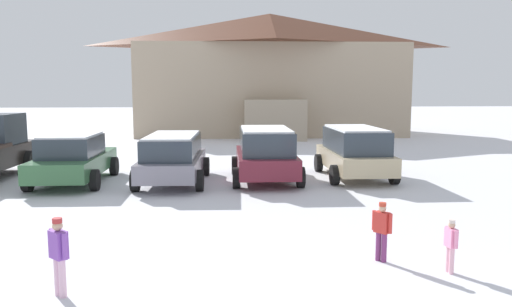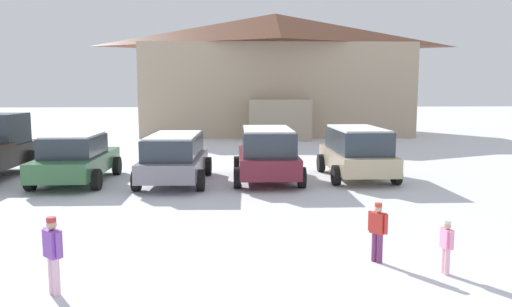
% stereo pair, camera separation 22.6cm
% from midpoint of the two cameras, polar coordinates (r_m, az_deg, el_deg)
% --- Properties ---
extents(ski_lodge, '(17.83, 10.13, 7.96)m').
position_cam_midpoint_polar(ski_lodge, '(33.93, 2.37, 9.12)').
color(ski_lodge, tan).
rests_on(ski_lodge, ground).
extents(parked_green_coupe, '(2.21, 4.40, 1.58)m').
position_cam_midpoint_polar(parked_green_coupe, '(16.95, -19.53, -0.47)').
color(parked_green_coupe, '#37683F').
rests_on(parked_green_coupe, ground).
extents(parked_grey_wagon, '(2.29, 4.47, 1.57)m').
position_cam_midpoint_polar(parked_grey_wagon, '(16.13, -8.87, -0.33)').
color(parked_grey_wagon, gray).
rests_on(parked_grey_wagon, ground).
extents(parked_maroon_van, '(2.27, 4.15, 1.73)m').
position_cam_midpoint_polar(parked_maroon_van, '(16.29, 1.67, 0.10)').
color(parked_maroon_van, maroon).
rests_on(parked_maroon_van, ground).
extents(parked_beige_suv, '(2.19, 4.23, 1.72)m').
position_cam_midpoint_polar(parked_beige_suv, '(17.16, 11.80, 0.29)').
color(parked_beige_suv, tan).
rests_on(parked_beige_suv, ground).
extents(skier_child_in_purple_jacket, '(0.33, 0.33, 1.16)m').
position_cam_midpoint_polar(skier_child_in_purple_jacket, '(7.88, -21.43, -10.36)').
color(skier_child_in_purple_jacket, silver).
rests_on(skier_child_in_purple_jacket, ground).
extents(skier_child_in_pink_snowsuit, '(0.15, 0.33, 0.89)m').
position_cam_midpoint_polar(skier_child_in_pink_snowsuit, '(8.78, 21.64, -9.59)').
color(skier_child_in_pink_snowsuit, '#EAABBE').
rests_on(skier_child_in_pink_snowsuit, ground).
extents(skier_child_in_red_jacket, '(0.28, 0.32, 1.05)m').
position_cam_midpoint_polar(skier_child_in_red_jacket, '(8.98, 14.44, -8.34)').
color(skier_child_in_red_jacket, '#702F64').
rests_on(skier_child_in_red_jacket, ground).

